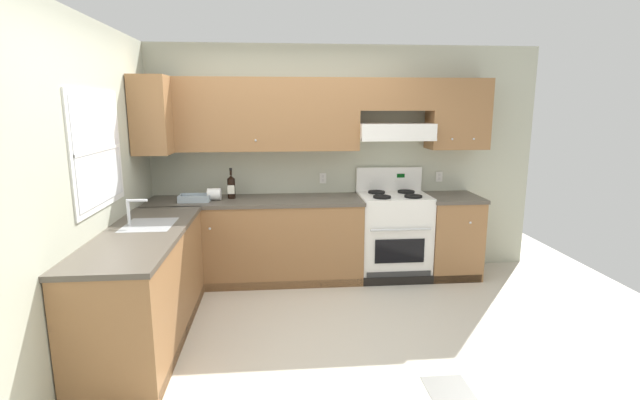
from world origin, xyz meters
The scene contains 10 objects.
ground_plane centered at (0.00, 0.00, 0.00)m, with size 7.04×7.04×0.00m, color beige.
floor_accent_tile centered at (0.97, -0.90, 0.00)m, with size 0.30×0.30×0.01m, color slate.
wall_back centered at (0.40, 1.53, 1.48)m, with size 4.68×0.57×2.55m.
wall_left centered at (-1.59, 0.23, 1.34)m, with size 0.47×4.00×2.55m.
counter_back_run centered at (0.03, 1.24, 0.45)m, with size 3.60×0.65×0.91m.
counter_left_run centered at (-1.24, 0.00, 0.46)m, with size 0.63×1.91×1.13m.
stove centered at (1.11, 1.25, 0.48)m, with size 0.76×0.62×1.20m.
wine_bottle centered at (-0.66, 1.32, 1.04)m, with size 0.08×0.09×0.33m.
bowl centered at (-1.03, 1.20, 0.93)m, with size 0.32×0.21×0.07m.
paper_towel_roll centered at (-0.84, 1.25, 0.97)m, with size 0.14×0.13×0.13m.
Camera 1 is at (-0.15, -3.64, 1.88)m, focal length 25.93 mm.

